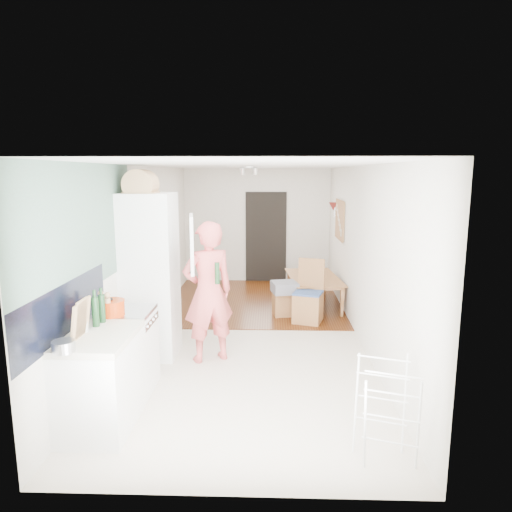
# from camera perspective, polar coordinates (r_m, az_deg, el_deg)

# --- Properties ---
(room_shell) EXTENTS (3.20, 7.00, 2.50)m
(room_shell) POSITION_cam_1_polar(r_m,az_deg,el_deg) (6.64, -0.76, 0.38)
(room_shell) COLOR silver
(room_shell) RESTS_ON ground
(floor) EXTENTS (3.20, 7.00, 0.01)m
(floor) POSITION_cam_1_polar(r_m,az_deg,el_deg) (6.97, -0.74, -9.80)
(floor) COLOR beige
(floor) RESTS_ON ground
(wood_floor_overlay) EXTENTS (3.20, 3.30, 0.01)m
(wood_floor_overlay) POSITION_cam_1_polar(r_m,az_deg,el_deg) (8.72, -0.20, -5.60)
(wood_floor_overlay) COLOR #512C10
(wood_floor_overlay) RESTS_ON room_shell
(sage_wall_panel) EXTENTS (0.02, 3.00, 1.30)m
(sage_wall_panel) POSITION_cam_1_polar(r_m,az_deg,el_deg) (4.94, -20.66, 3.34)
(sage_wall_panel) COLOR slate
(sage_wall_panel) RESTS_ON room_shell
(tile_splashback) EXTENTS (0.02, 1.90, 0.50)m
(tile_splashback) POSITION_cam_1_polar(r_m,az_deg,el_deg) (4.58, -22.66, -6.25)
(tile_splashback) COLOR black
(tile_splashback) RESTS_ON room_shell
(doorway_recess) EXTENTS (0.90, 0.04, 2.00)m
(doorway_recess) POSITION_cam_1_polar(r_m,az_deg,el_deg) (10.11, 1.25, 2.36)
(doorway_recess) COLOR black
(doorway_recess) RESTS_ON room_shell
(base_cabinet) EXTENTS (0.60, 0.90, 0.86)m
(base_cabinet) POSITION_cam_1_polar(r_m,az_deg,el_deg) (4.72, -18.77, -14.84)
(base_cabinet) COLOR white
(base_cabinet) RESTS_ON room_shell
(worktop) EXTENTS (0.62, 0.92, 0.06)m
(worktop) POSITION_cam_1_polar(r_m,az_deg,el_deg) (4.55, -19.11, -9.57)
(worktop) COLOR beige
(worktop) RESTS_ON room_shell
(range_cooker) EXTENTS (0.60, 0.60, 0.88)m
(range_cooker) POSITION_cam_1_polar(r_m,az_deg,el_deg) (5.36, -15.95, -11.46)
(range_cooker) COLOR white
(range_cooker) RESTS_ON room_shell
(cooker_top) EXTENTS (0.60, 0.60, 0.04)m
(cooker_top) POSITION_cam_1_polar(r_m,az_deg,el_deg) (5.21, -16.20, -6.75)
(cooker_top) COLOR #B0B0B2
(cooker_top) RESTS_ON room_shell
(fridge_housing) EXTENTS (0.66, 0.66, 2.15)m
(fridge_housing) POSITION_cam_1_polar(r_m,az_deg,el_deg) (6.11, -13.09, -2.43)
(fridge_housing) COLOR white
(fridge_housing) RESTS_ON room_shell
(fridge_door) EXTENTS (0.14, 0.56, 0.70)m
(fridge_door) POSITION_cam_1_polar(r_m,az_deg,el_deg) (5.60, -8.03, 1.55)
(fridge_door) COLOR white
(fridge_door) RESTS_ON room_shell
(fridge_interior) EXTENTS (0.02, 0.52, 0.66)m
(fridge_interior) POSITION_cam_1_polar(r_m,az_deg,el_deg) (5.95, -10.39, 1.99)
(fridge_interior) COLOR white
(fridge_interior) RESTS_ON room_shell
(pinboard) EXTENTS (0.03, 0.90, 0.70)m
(pinboard) POSITION_cam_1_polar(r_m,az_deg,el_deg) (8.57, 10.45, 4.47)
(pinboard) COLOR tan
(pinboard) RESTS_ON room_shell
(pinboard_frame) EXTENTS (0.00, 0.94, 0.74)m
(pinboard_frame) POSITION_cam_1_polar(r_m,az_deg,el_deg) (8.57, 10.35, 4.47)
(pinboard_frame) COLOR #A57045
(pinboard_frame) RESTS_ON room_shell
(wall_sconce) EXTENTS (0.18, 0.18, 0.16)m
(wall_sconce) POSITION_cam_1_polar(r_m,az_deg,el_deg) (9.19, 9.64, 6.13)
(wall_sconce) COLOR maroon
(wall_sconce) RESTS_ON room_shell
(person) EXTENTS (0.93, 0.81, 2.14)m
(person) POSITION_cam_1_polar(r_m,az_deg,el_deg) (5.80, -6.01, -2.96)
(person) COLOR #E05C5A
(person) RESTS_ON floor
(dining_table) EXTENTS (0.86, 1.38, 0.46)m
(dining_table) POSITION_cam_1_polar(r_m,az_deg,el_deg) (8.42, 7.39, -4.67)
(dining_table) COLOR #A57045
(dining_table) RESTS_ON floor
(dining_chair) EXTENTS (0.54, 0.54, 1.02)m
(dining_chair) POSITION_cam_1_polar(r_m,az_deg,el_deg) (7.42, 6.55, -4.47)
(dining_chair) COLOR #A57045
(dining_chair) RESTS_ON floor
(stool) EXTENTS (0.37, 0.37, 0.41)m
(stool) POSITION_cam_1_polar(r_m,az_deg,el_deg) (7.80, 3.35, -6.01)
(stool) COLOR #A57045
(stool) RESTS_ON floor
(grey_drape) EXTENTS (0.49, 0.49, 0.18)m
(grey_drape) POSITION_cam_1_polar(r_m,az_deg,el_deg) (7.71, 3.59, -3.94)
(grey_drape) COLOR slate
(grey_drape) RESTS_ON stool
(drying_rack) EXTENTS (0.54, 0.52, 0.86)m
(drying_rack) POSITION_cam_1_polar(r_m,az_deg,el_deg) (4.15, 15.93, -18.33)
(drying_rack) COLOR white
(drying_rack) RESTS_ON floor
(bread_bin) EXTENTS (0.42, 0.40, 0.21)m
(bread_bin) POSITION_cam_1_polar(r_m,az_deg,el_deg) (5.89, -14.19, 8.64)
(bread_bin) COLOR tan
(bread_bin) RESTS_ON fridge_housing
(red_casserole) EXTENTS (0.33, 0.33, 0.16)m
(red_casserole) POSITION_cam_1_polar(r_m,az_deg,el_deg) (5.05, -17.62, -6.19)
(red_casserole) COLOR #C3350A
(red_casserole) RESTS_ON cooker_top
(steel_pan) EXTENTS (0.24, 0.24, 0.10)m
(steel_pan) POSITION_cam_1_polar(r_m,az_deg,el_deg) (4.20, -22.92, -10.36)
(steel_pan) COLOR #B0B0B2
(steel_pan) RESTS_ON worktop
(held_bottle) EXTENTS (0.06, 0.06, 0.27)m
(held_bottle) POSITION_cam_1_polar(r_m,az_deg,el_deg) (5.57, -4.88, -2.14)
(held_bottle) COLOR #183B1C
(held_bottle) RESTS_ON person
(bottle_a) EXTENTS (0.08, 0.08, 0.29)m
(bottle_a) POSITION_cam_1_polar(r_m,az_deg,el_deg) (4.72, -19.44, -6.60)
(bottle_a) COLOR #183B1C
(bottle_a) RESTS_ON worktop
(bottle_b) EXTENTS (0.07, 0.07, 0.28)m
(bottle_b) POSITION_cam_1_polar(r_m,az_deg,el_deg) (4.83, -18.71, -6.24)
(bottle_b) COLOR #183B1C
(bottle_b) RESTS_ON worktop
(bottle_c) EXTENTS (0.11, 0.11, 0.22)m
(bottle_c) POSITION_cam_1_polar(r_m,az_deg,el_deg) (4.61, -20.82, -7.60)
(bottle_c) COLOR beige
(bottle_c) RESTS_ON worktop
(pepper_mill_front) EXTENTS (0.07, 0.07, 0.22)m
(pepper_mill_front) POSITION_cam_1_polar(r_m,az_deg,el_deg) (5.03, -18.75, -6.01)
(pepper_mill_front) COLOR tan
(pepper_mill_front) RESTS_ON worktop
(pepper_mill_back) EXTENTS (0.08, 0.08, 0.22)m
(pepper_mill_back) POSITION_cam_1_polar(r_m,az_deg,el_deg) (4.95, -18.02, -6.22)
(pepper_mill_back) COLOR tan
(pepper_mill_back) RESTS_ON worktop
(chopping_boards) EXTENTS (0.09, 0.26, 0.36)m
(chopping_boards) POSITION_cam_1_polar(r_m,az_deg,el_deg) (4.45, -21.08, -7.32)
(chopping_boards) COLOR tan
(chopping_boards) RESTS_ON worktop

